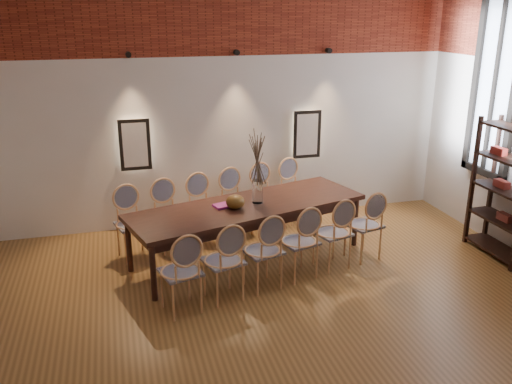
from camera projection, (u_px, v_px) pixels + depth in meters
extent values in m
cube|color=olive|center=(298.00, 347.00, 5.31)|extent=(7.00, 7.00, 0.02)
cube|color=silver|center=(222.00, 91.00, 7.91)|extent=(7.00, 0.10, 4.00)
cube|color=maroon|center=(221.00, 0.00, 7.45)|extent=(7.00, 0.02, 1.50)
cube|color=#FFEAC6|center=(135.00, 144.00, 7.73)|extent=(0.36, 0.06, 0.66)
cube|color=#FFEAC6|center=(306.00, 134.00, 8.37)|extent=(0.36, 0.06, 0.66)
cylinder|color=black|center=(128.00, 55.00, 7.30)|extent=(0.08, 0.10, 0.08)
cylinder|color=black|center=(237.00, 52.00, 7.67)|extent=(0.08, 0.10, 0.08)
cylinder|color=black|center=(329.00, 51.00, 8.01)|extent=(0.08, 0.10, 0.08)
cube|color=silver|center=(496.00, 86.00, 7.30)|extent=(0.02, 0.78, 2.38)
cube|color=black|center=(495.00, 86.00, 7.29)|extent=(0.08, 0.90, 2.50)
cube|color=black|center=(495.00, 86.00, 7.29)|extent=(0.06, 0.06, 2.40)
cube|color=#371B14|center=(248.00, 231.00, 7.09)|extent=(3.25, 1.81, 0.75)
cylinder|color=silver|center=(257.00, 192.00, 6.99)|extent=(0.14, 0.14, 0.30)
ellipsoid|color=brown|center=(235.00, 202.00, 6.79)|extent=(0.24, 0.24, 0.18)
cube|color=#8E217C|center=(224.00, 205.00, 6.89)|extent=(0.30, 0.24, 0.03)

